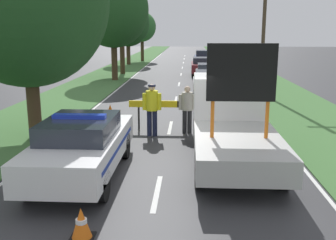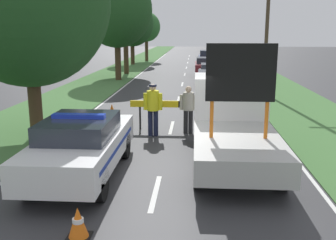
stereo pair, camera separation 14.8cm
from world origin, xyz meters
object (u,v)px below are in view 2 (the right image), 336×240
at_px(police_officer, 153,105).
at_px(roadside_tree_near_right, 117,10).
at_px(roadside_tree_near_left, 125,7).
at_px(roadside_tree_far_left, 27,0).
at_px(police_car, 82,145).
at_px(queued_car_suv_grey, 213,74).
at_px(queued_car_hatch_blue, 208,59).
at_px(queued_car_van_white, 213,85).
at_px(traffic_cone_near_truck, 78,223).
at_px(utility_pole, 268,17).
at_px(queued_car_wagon_maroon, 206,66).
at_px(work_truck, 232,120).
at_px(road_barrier, 178,106).
at_px(roadside_tree_mid_left, 146,27).
at_px(roadside_tree_mid_right, 132,23).
at_px(pedestrian_civilian, 188,106).
at_px(traffic_cone_near_police, 220,116).
at_px(traffic_cone_centre_front, 112,112).

relative_size(police_officer, roadside_tree_near_right, 0.24).
xyz_separation_m(roadside_tree_near_left, roadside_tree_far_left, (0.42, -19.95, -0.94)).
bearing_deg(police_car, queued_car_suv_grey, 82.53).
bearing_deg(queued_car_hatch_blue, roadside_tree_near_right, 56.30).
bearing_deg(queued_car_van_white, roadside_tree_near_left, -61.99).
distance_m(traffic_cone_near_truck, roadside_tree_near_right, 22.87).
bearing_deg(roadside_tree_near_left, utility_pole, -46.12).
bearing_deg(queued_car_wagon_maroon, work_truck, 90.54).
xyz_separation_m(queued_car_van_white, utility_pole, (2.96, 2.50, 3.42)).
bearing_deg(queued_car_van_white, road_barrier, 75.86).
height_order(roadside_tree_near_left, roadside_tree_mid_left, roadside_tree_near_left).
distance_m(work_truck, road_barrier, 3.46).
distance_m(traffic_cone_near_truck, roadside_tree_mid_left, 40.66).
distance_m(traffic_cone_near_truck, roadside_tree_far_left, 8.28).
relative_size(roadside_tree_mid_right, roadside_tree_far_left, 0.92).
xyz_separation_m(work_truck, utility_pole, (2.84, 11.59, 3.15)).
distance_m(work_truck, pedestrian_civilian, 2.87).
xyz_separation_m(police_car, roadside_tree_near_right, (-2.80, 19.12, 4.14)).
xyz_separation_m(queued_car_van_white, roadside_tree_near_left, (-6.64, 12.48, 4.57)).
height_order(roadside_tree_near_left, roadside_tree_far_left, roadside_tree_near_left).
distance_m(traffic_cone_near_police, roadside_tree_near_right, 15.22).
xyz_separation_m(work_truck, roadside_tree_near_right, (-6.62, 17.38, 3.86)).
xyz_separation_m(roadside_tree_far_left, utility_pole, (9.17, 9.97, -0.22)).
relative_size(police_officer, roadside_tree_mid_left, 0.32).
relative_size(queued_car_wagon_maroon, roadside_tree_mid_left, 0.74).
bearing_deg(utility_pole, roadside_tree_far_left, -132.62).
distance_m(traffic_cone_centre_front, queued_car_hatch_blue, 23.66).
distance_m(work_truck, police_officer, 3.28).
bearing_deg(roadside_tree_far_left, road_barrier, 16.80).
distance_m(police_car, roadside_tree_mid_right, 32.84).
height_order(road_barrier, queued_car_suv_grey, queued_car_suv_grey).
xyz_separation_m(pedestrian_civilian, traffic_cone_centre_front, (-3.09, 1.84, -0.65)).
bearing_deg(traffic_cone_near_truck, police_officer, 85.20).
bearing_deg(work_truck, road_barrier, -64.81).
height_order(work_truck, traffic_cone_near_truck, work_truck).
distance_m(police_car, queued_car_van_white, 11.45).
height_order(traffic_cone_centre_front, roadside_tree_mid_right, roadside_tree_mid_right).
bearing_deg(roadside_tree_near_left, queued_car_wagon_maroon, -8.84).
xyz_separation_m(traffic_cone_near_truck, queued_car_van_white, (2.93, 13.82, 0.53)).
relative_size(pedestrian_civilian, queued_car_van_white, 0.38).
height_order(traffic_cone_centre_front, queued_car_hatch_blue, queued_car_hatch_blue).
bearing_deg(roadside_tree_near_right, work_truck, -69.15).
height_order(queued_car_van_white, queued_car_suv_grey, queued_car_van_white).
bearing_deg(queued_car_van_white, roadside_tree_far_left, 50.25).
bearing_deg(police_car, roadside_tree_near_right, 104.18).
xyz_separation_m(roadside_tree_near_left, roadside_tree_near_right, (0.14, -4.19, -0.45)).
height_order(police_officer, roadside_tree_mid_right, roadside_tree_mid_right).
bearing_deg(queued_car_van_white, traffic_cone_centre_front, 47.79).
bearing_deg(roadside_tree_near_right, traffic_cone_near_truck, -80.82).
bearing_deg(traffic_cone_centre_front, queued_car_hatch_blue, 78.85).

